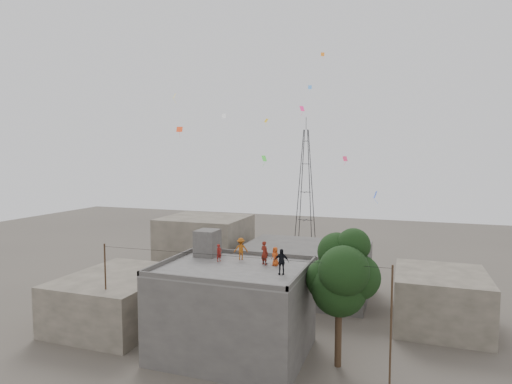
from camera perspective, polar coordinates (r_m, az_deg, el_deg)
ground at (r=32.05m, az=-3.03°, el=-20.61°), size 140.00×140.00×0.00m
main_building at (r=30.87m, az=-3.06°, el=-15.48°), size 10.00×8.00×6.10m
parapet at (r=29.92m, az=-3.08°, el=-9.72°), size 10.00×8.00×0.30m
stair_head_box at (r=33.32m, az=-6.49°, el=-6.75°), size 1.60×1.80×2.00m
neighbor_west at (r=38.11m, az=-17.75°, el=-13.40°), size 8.00×10.00×4.00m
neighbor_north at (r=43.25m, az=6.67°, el=-10.34°), size 12.00×9.00×5.00m
neighbor_northwest at (r=48.77m, az=-6.78°, el=-7.41°), size 9.00×8.00×7.00m
neighbor_east at (r=38.63m, az=23.38°, el=-13.01°), size 7.00×8.00×4.40m
tree at (r=28.64m, az=11.40°, el=-10.77°), size 4.90×4.60×9.10m
utility_line at (r=29.34m, az=-3.09°, el=-14.97°), size 20.12×0.62×7.40m
transmission_tower at (r=68.61m, az=6.62°, el=0.80°), size 2.97×2.97×20.01m
person_red_adult at (r=30.43m, az=1.13°, el=-8.13°), size 0.73×0.63×1.68m
person_orange_child at (r=30.23m, az=2.58°, el=-8.57°), size 0.77×0.71×1.33m
person_dark_child at (r=30.90m, az=1.24°, el=-8.46°), size 0.69×0.65×1.13m
person_dark_adult at (r=28.05m, az=3.39°, el=-9.25°), size 1.04×0.56×1.68m
person_orange_adult at (r=31.93m, az=-2.03°, el=-7.57°), size 1.20×0.99×1.62m
person_red_child at (r=31.53m, az=-4.95°, el=-8.08°), size 0.46×0.55×1.27m
kites at (r=36.45m, az=1.94°, el=8.65°), size 16.56×10.62×12.44m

